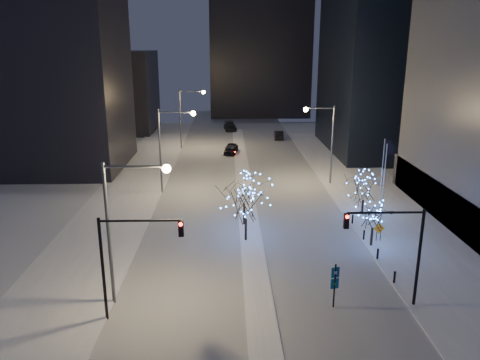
{
  "coord_description": "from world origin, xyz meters",
  "views": [
    {
      "loc": [
        -2.12,
        -26.89,
        17.14
      ],
      "look_at": [
        -0.95,
        14.98,
        5.0
      ],
      "focal_mm": 35.0,
      "sensor_mm": 36.0,
      "label": 1
    }
  ],
  "objects_px": {
    "traffic_signal_west": "(127,252)",
    "construction_sign": "(379,230)",
    "street_lamp_w_mid": "(169,140)",
    "street_lamp_east": "(325,134)",
    "car_mid": "(279,135)",
    "holiday_tree_median_far": "(244,190)",
    "street_lamp_w_far": "(186,111)",
    "car_near": "(231,149)",
    "wayfinding_sign": "(335,281)",
    "holiday_tree_median_near": "(246,200)",
    "holiday_tree_plaza_far": "(364,187)",
    "street_lamp_w_near": "(123,214)",
    "traffic_signal_east": "(397,242)",
    "car_far": "(230,127)",
    "holiday_tree_plaza_near": "(373,215)"
  },
  "relations": [
    {
      "from": "car_far",
      "to": "wayfinding_sign",
      "type": "relative_size",
      "value": 1.78
    },
    {
      "from": "car_near",
      "to": "car_far",
      "type": "xyz_separation_m",
      "value": [
        0.0,
        21.35,
        0.0
      ]
    },
    {
      "from": "street_lamp_east",
      "to": "car_mid",
      "type": "height_order",
      "value": "street_lamp_east"
    },
    {
      "from": "street_lamp_w_far",
      "to": "wayfinding_sign",
      "type": "xyz_separation_m",
      "value": [
        13.94,
        -51.0,
        -4.53
      ]
    },
    {
      "from": "street_lamp_w_far",
      "to": "holiday_tree_plaza_near",
      "type": "height_order",
      "value": "street_lamp_w_far"
    },
    {
      "from": "street_lamp_w_mid",
      "to": "holiday_tree_plaza_far",
      "type": "xyz_separation_m",
      "value": [
        20.86,
        -8.3,
        -3.41
      ]
    },
    {
      "from": "holiday_tree_median_far",
      "to": "holiday_tree_plaza_near",
      "type": "distance_m",
      "value": 12.26
    },
    {
      "from": "street_lamp_east",
      "to": "wayfinding_sign",
      "type": "bearing_deg",
      "value": -99.94
    },
    {
      "from": "street_lamp_east",
      "to": "holiday_tree_median_near",
      "type": "bearing_deg",
      "value": -120.8
    },
    {
      "from": "holiday_tree_median_near",
      "to": "construction_sign",
      "type": "xyz_separation_m",
      "value": [
        11.94,
        -0.52,
        -2.81
      ]
    },
    {
      "from": "street_lamp_w_far",
      "to": "street_lamp_east",
      "type": "xyz_separation_m",
      "value": [
        19.02,
        -22.0,
        -0.05
      ]
    },
    {
      "from": "street_lamp_w_mid",
      "to": "holiday_tree_plaza_far",
      "type": "distance_m",
      "value": 22.71
    },
    {
      "from": "car_far",
      "to": "wayfinding_sign",
      "type": "bearing_deg",
      "value": -90.41
    },
    {
      "from": "car_near",
      "to": "traffic_signal_west",
      "type": "bearing_deg",
      "value": -88.64
    },
    {
      "from": "holiday_tree_median_far",
      "to": "traffic_signal_west",
      "type": "bearing_deg",
      "value": -116.19
    },
    {
      "from": "car_far",
      "to": "street_lamp_w_far",
      "type": "bearing_deg",
      "value": -119.21
    },
    {
      "from": "street_lamp_w_near",
      "to": "wayfinding_sign",
      "type": "bearing_deg",
      "value": -4.1
    },
    {
      "from": "car_near",
      "to": "holiday_tree_median_far",
      "type": "relative_size",
      "value": 0.94
    },
    {
      "from": "car_near",
      "to": "construction_sign",
      "type": "distance_m",
      "value": 38.39
    },
    {
      "from": "car_mid",
      "to": "holiday_tree_median_near",
      "type": "distance_m",
      "value": 48.58
    },
    {
      "from": "traffic_signal_west",
      "to": "holiday_tree_plaza_far",
      "type": "distance_m",
      "value": 27.7
    },
    {
      "from": "street_lamp_w_far",
      "to": "car_mid",
      "type": "xyz_separation_m",
      "value": [
        16.57,
        8.03,
        -5.72
      ]
    },
    {
      "from": "holiday_tree_median_near",
      "to": "holiday_tree_median_far",
      "type": "bearing_deg",
      "value": 90.0
    },
    {
      "from": "car_far",
      "to": "street_lamp_east",
      "type": "bearing_deg",
      "value": -79.4
    },
    {
      "from": "car_near",
      "to": "wayfinding_sign",
      "type": "relative_size",
      "value": 1.52
    },
    {
      "from": "street_lamp_w_far",
      "to": "traffic_signal_west",
      "type": "xyz_separation_m",
      "value": [
        0.5,
        -52.0,
        -1.74
      ]
    },
    {
      "from": "construction_sign",
      "to": "wayfinding_sign",
      "type": "bearing_deg",
      "value": -125.12
    },
    {
      "from": "holiday_tree_plaza_far",
      "to": "holiday_tree_plaza_near",
      "type": "bearing_deg",
      "value": -100.19
    },
    {
      "from": "car_far",
      "to": "holiday_tree_median_far",
      "type": "height_order",
      "value": "holiday_tree_median_far"
    },
    {
      "from": "holiday_tree_plaza_near",
      "to": "holiday_tree_plaza_far",
      "type": "bearing_deg",
      "value": 79.81
    },
    {
      "from": "construction_sign",
      "to": "holiday_tree_plaza_far",
      "type": "bearing_deg",
      "value": 81.82
    },
    {
      "from": "street_lamp_w_mid",
      "to": "car_near",
      "type": "bearing_deg",
      "value": 70.39
    },
    {
      "from": "holiday_tree_median_far",
      "to": "street_lamp_w_far",
      "type": "bearing_deg",
      "value": 103.24
    },
    {
      "from": "street_lamp_w_mid",
      "to": "street_lamp_east",
      "type": "bearing_deg",
      "value": 8.96
    },
    {
      "from": "holiday_tree_median_near",
      "to": "holiday_tree_plaza_far",
      "type": "relative_size",
      "value": 1.32
    },
    {
      "from": "street_lamp_w_near",
      "to": "car_near",
      "type": "distance_m",
      "value": 46.82
    },
    {
      "from": "wayfinding_sign",
      "to": "street_lamp_east",
      "type": "bearing_deg",
      "value": 66.35
    },
    {
      "from": "traffic_signal_west",
      "to": "construction_sign",
      "type": "height_order",
      "value": "traffic_signal_west"
    },
    {
      "from": "street_lamp_east",
      "to": "traffic_signal_east",
      "type": "height_order",
      "value": "street_lamp_east"
    },
    {
      "from": "car_mid",
      "to": "car_near",
      "type": "bearing_deg",
      "value": 56.66
    },
    {
      "from": "street_lamp_w_far",
      "to": "traffic_signal_east",
      "type": "relative_size",
      "value": 1.43
    },
    {
      "from": "street_lamp_w_near",
      "to": "holiday_tree_median_near",
      "type": "height_order",
      "value": "street_lamp_w_near"
    },
    {
      "from": "holiday_tree_median_near",
      "to": "wayfinding_sign",
      "type": "bearing_deg",
      "value": -63.94
    },
    {
      "from": "street_lamp_east",
      "to": "street_lamp_w_mid",
      "type": "bearing_deg",
      "value": -171.04
    },
    {
      "from": "street_lamp_east",
      "to": "street_lamp_w_far",
      "type": "bearing_deg",
      "value": 130.85
    },
    {
      "from": "car_far",
      "to": "car_mid",
      "type": "bearing_deg",
      "value": -51.02
    },
    {
      "from": "traffic_signal_west",
      "to": "street_lamp_w_near",
      "type": "bearing_deg",
      "value": 103.96
    },
    {
      "from": "holiday_tree_plaza_near",
      "to": "holiday_tree_median_near",
      "type": "bearing_deg",
      "value": 172.29
    },
    {
      "from": "street_lamp_w_far",
      "to": "holiday_tree_plaza_far",
      "type": "distance_m",
      "value": 39.45
    },
    {
      "from": "holiday_tree_plaza_far",
      "to": "wayfinding_sign",
      "type": "bearing_deg",
      "value": -111.38
    }
  ]
}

